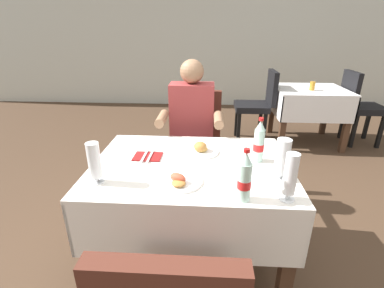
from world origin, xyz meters
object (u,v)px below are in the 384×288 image
Objects in this scene: plate_far_diner at (201,149)px; background_chair_left at (259,102)px; beer_glass_left at (282,158)px; beer_glass_right at (290,176)px; background_table_tumbler at (312,86)px; cola_bottle_primary at (245,178)px; cola_bottle_secondary at (259,142)px; plate_near_camera at (180,181)px; seated_diner_far at (191,128)px; beer_glass_middle at (95,163)px; background_chair_right at (359,104)px; main_dining_table at (191,188)px; chair_far_diner_seat at (197,141)px; napkin_cutlery_set at (148,156)px; background_dining_table at (308,103)px.

plate_far_diner is 2.22m from background_chair_left.
background_chair_left is at bearing 83.19° from beer_glass_left.
background_table_tumbler is (0.93, 2.49, -0.07)m from beer_glass_right.
cola_bottle_primary is 0.44m from cola_bottle_secondary.
plate_far_diner is 0.91× the size of cola_bottle_primary.
seated_diner_far is at bearing 89.90° from plate_near_camera.
beer_glass_middle is at bearing -142.16° from plate_far_diner.
cola_bottle_primary is (-0.22, -0.21, -0.01)m from beer_glass_left.
cola_bottle_secondary is 0.28× the size of background_chair_right.
beer_glass_right is at bearing -36.52° from main_dining_table.
cola_bottle_secondary is (0.34, -0.10, 0.10)m from plate_far_diner.
beer_glass_left is at bearing -63.69° from chair_far_diner_seat.
seated_diner_far is 5.35× the size of beer_glass_right.
beer_glass_right is at bearing -5.93° from beer_glass_middle.
chair_far_diner_seat is at bearing -145.59° from background_chair_right.
background_dining_table is at bearing 52.10° from napkin_cutlery_set.
beer_glass_middle is at bearing -114.03° from seated_diner_far.
cola_bottle_secondary is at bearing -56.24° from seated_diner_far.
beer_glass_left is at bearing 43.77° from cola_bottle_primary.
main_dining_table is 4.48× the size of cola_bottle_primary.
cola_bottle_primary is 0.96× the size of cola_bottle_secondary.
main_dining_table is 5.25× the size of beer_glass_middle.
cola_bottle_primary reaches higher than background_dining_table.
background_chair_left is at bearing 64.50° from napkin_cutlery_set.
chair_far_diner_seat is 1.08× the size of background_dining_table.
plate_near_camera is 0.24× the size of background_chair_left.
seated_diner_far is 1.30× the size of background_chair_left.
seated_diner_far reaches higher than background_chair_left.
seated_diner_far is 0.69m from napkin_cutlery_set.
cola_bottle_primary is at bearing -38.27° from napkin_cutlery_set.
napkin_cutlery_set is (-0.27, 0.06, 0.18)m from main_dining_table.
beer_glass_middle is at bearing -174.22° from beer_glass_left.
napkin_cutlery_set is 0.20× the size of background_chair_right.
plate_far_diner is 0.67m from beer_glass_middle.
napkin_cutlery_set is 0.20× the size of background_chair_left.
beer_glass_right is at bearing -93.09° from beer_glass_left.
background_chair_left is at bearing 63.63° from beer_glass_middle.
cola_bottle_secondary is 0.68m from napkin_cutlery_set.
background_chair_left is 1.32m from background_chair_right.
background_table_tumbler is (1.40, 2.14, 0.23)m from main_dining_table.
cola_bottle_secondary is at bearing -15.93° from plate_far_diner.
beer_glass_right reaches higher than plate_near_camera.
plate_far_diner is 2.40m from background_table_tumbler.
background_dining_table is 8.17× the size of background_table_tumbler.
seated_diner_far is 4.67× the size of cola_bottle_secondary.
beer_glass_right is 1.23× the size of napkin_cutlery_set.
background_chair_right is at bearing 47.16° from main_dining_table.
background_chair_right is at bearing 56.29° from beer_glass_left.
beer_glass_right is 0.24× the size of background_chair_right.
plate_far_diner is at bearing 71.59° from main_dining_table.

